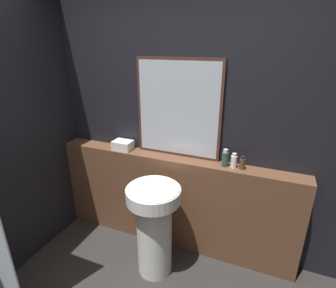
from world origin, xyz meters
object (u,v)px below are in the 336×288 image
object	(u,v)px
mirror	(178,109)
conditioner_bottle	(234,161)
pedestal_sink	(154,224)
lotion_bottle	(242,163)
towel_stack	(123,145)
shampoo_bottle	(225,158)

from	to	relation	value
mirror	conditioner_bottle	distance (m)	0.68
pedestal_sink	conditioner_bottle	xyz separation A→B (m)	(0.58, 0.42, 0.54)
pedestal_sink	lotion_bottle	world-z (taller)	lotion_bottle
mirror	towel_stack	distance (m)	0.71
pedestal_sink	lotion_bottle	size ratio (longest dim) A/B	7.46
shampoo_bottle	conditioner_bottle	xyz separation A→B (m)	(0.08, -0.00, -0.01)
shampoo_bottle	conditioner_bottle	distance (m)	0.08
conditioner_bottle	towel_stack	bearing A→B (deg)	180.00
mirror	shampoo_bottle	size ratio (longest dim) A/B	5.67
mirror	towel_stack	world-z (taller)	mirror
pedestal_sink	towel_stack	world-z (taller)	towel_stack
mirror	conditioner_bottle	bearing A→B (deg)	-7.70
lotion_bottle	conditioner_bottle	bearing A→B (deg)	-180.00
mirror	conditioner_bottle	size ratio (longest dim) A/B	6.76
conditioner_bottle	lotion_bottle	bearing A→B (deg)	0.00
lotion_bottle	shampoo_bottle	bearing A→B (deg)	180.00
conditioner_bottle	lotion_bottle	xyz separation A→B (m)	(0.07, 0.00, -0.01)
towel_stack	lotion_bottle	distance (m)	1.20
pedestal_sink	mirror	bearing A→B (deg)	86.41
mirror	lotion_bottle	bearing A→B (deg)	-6.80
towel_stack	shampoo_bottle	xyz separation A→B (m)	(1.05, -0.00, 0.03)
shampoo_bottle	lotion_bottle	world-z (taller)	shampoo_bottle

